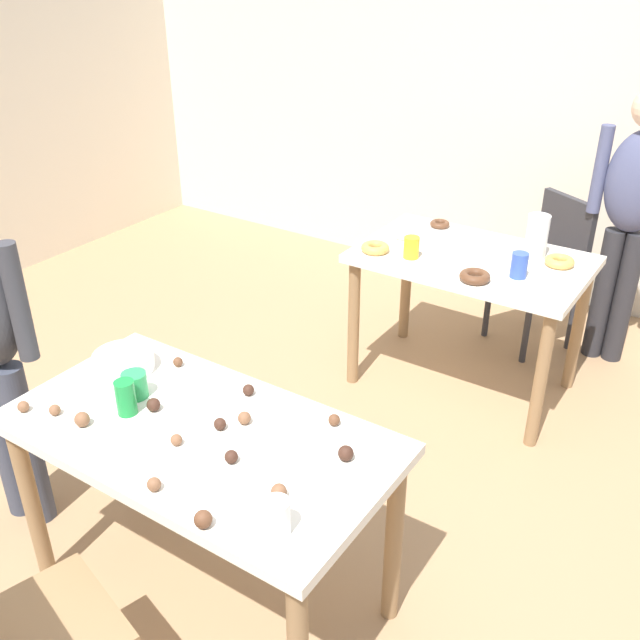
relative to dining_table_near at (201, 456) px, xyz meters
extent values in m
plane|color=#9E7A56|center=(0.07, -0.01, -0.64)|extent=(6.40, 6.40, 0.00)
cube|color=beige|center=(0.07, 3.19, 0.66)|extent=(6.40, 0.10, 2.60)
cube|color=silver|center=(0.00, 0.00, 0.09)|extent=(1.28, 0.68, 0.04)
cylinder|color=olive|center=(-0.58, -0.28, -0.29)|extent=(0.06, 0.06, 0.71)
cylinder|color=olive|center=(-0.58, 0.28, -0.29)|extent=(0.06, 0.06, 0.71)
cylinder|color=olive|center=(0.58, 0.28, -0.29)|extent=(0.06, 0.06, 0.71)
cube|color=silver|center=(0.18, 1.81, 0.09)|extent=(1.11, 0.72, 0.04)
cylinder|color=olive|center=(-0.32, 1.51, -0.29)|extent=(0.06, 0.06, 0.71)
cylinder|color=olive|center=(0.68, 1.51, -0.29)|extent=(0.06, 0.06, 0.71)
cylinder|color=olive|center=(-0.32, 2.11, -0.29)|extent=(0.06, 0.06, 0.71)
cylinder|color=olive|center=(0.68, 2.11, -0.29)|extent=(0.06, 0.06, 0.71)
cube|color=olive|center=(-0.04, -0.64, -0.21)|extent=(0.49, 0.49, 0.04)
cylinder|color=olive|center=(-0.16, -0.43, -0.44)|extent=(0.04, 0.04, 0.41)
cube|color=#2D2D33|center=(0.33, 2.45, -0.21)|extent=(0.55, 0.55, 0.04)
cube|color=#2D2D33|center=(0.41, 2.60, 0.02)|extent=(0.35, 0.22, 0.42)
cylinder|color=#2D2D33|center=(0.39, 2.21, -0.44)|extent=(0.04, 0.04, 0.41)
cylinder|color=#2D2D33|center=(0.09, 2.38, -0.44)|extent=(0.04, 0.04, 0.41)
cylinder|color=#2D2D33|center=(0.56, 2.51, -0.44)|extent=(0.04, 0.04, 0.41)
cylinder|color=#2D2D33|center=(0.26, 2.68, -0.44)|extent=(0.04, 0.04, 0.41)
cylinder|color=#383D4C|center=(-0.98, -0.10, -0.28)|extent=(0.11, 0.11, 0.73)
cylinder|color=#383D4C|center=(-0.87, -0.09, -0.28)|extent=(0.11, 0.11, 0.73)
cylinder|color=#333338|center=(-0.73, -0.07, 0.39)|extent=(0.08, 0.08, 0.44)
cylinder|color=#28282D|center=(0.80, 2.54, -0.26)|extent=(0.11, 0.11, 0.76)
cylinder|color=#28282D|center=(0.69, 2.53, -0.26)|extent=(0.11, 0.11, 0.76)
ellipsoid|color=#4C5175|center=(0.75, 2.53, 0.39)|extent=(0.34, 0.23, 0.54)
cylinder|color=#4C5175|center=(0.56, 2.51, 0.43)|extent=(0.08, 0.08, 0.46)
cylinder|color=white|center=(-0.47, 0.13, 0.14)|extent=(0.22, 0.22, 0.07)
cylinder|color=#198438|center=(-0.26, -0.06, 0.17)|extent=(0.07, 0.07, 0.12)
cube|color=silver|center=(-0.18, -0.17, 0.11)|extent=(0.17, 0.02, 0.01)
cylinder|color=green|center=(-0.31, 0.03, 0.15)|extent=(0.09, 0.09, 0.09)
cylinder|color=white|center=(0.48, -0.22, 0.16)|extent=(0.07, 0.07, 0.11)
sphere|color=#3D2319|center=(-0.20, 0.00, 0.13)|extent=(0.05, 0.05, 0.05)
sphere|color=brown|center=(0.40, -0.11, 0.13)|extent=(0.05, 0.05, 0.05)
sphere|color=brown|center=(-0.55, -0.24, 0.12)|extent=(0.04, 0.04, 0.04)
sphere|color=#3D2319|center=(0.47, 0.14, 0.13)|extent=(0.05, 0.05, 0.05)
sphere|color=brown|center=(0.30, -0.31, 0.13)|extent=(0.05, 0.05, 0.05)
sphere|color=brown|center=(-0.01, -0.09, 0.12)|extent=(0.04, 0.04, 0.04)
sphere|color=#3D2319|center=(0.01, 0.25, 0.13)|extent=(0.04, 0.04, 0.04)
sphere|color=brown|center=(-0.33, -0.19, 0.13)|extent=(0.05, 0.05, 0.05)
sphere|color=#3D2319|center=(0.06, 0.04, 0.13)|extent=(0.04, 0.04, 0.04)
sphere|color=brown|center=(0.35, 0.26, 0.12)|extent=(0.04, 0.04, 0.04)
sphere|color=brown|center=(-0.45, -0.20, 0.12)|extent=(0.04, 0.04, 0.04)
sphere|color=brown|center=(0.09, -0.28, 0.13)|extent=(0.04, 0.04, 0.04)
sphere|color=brown|center=(0.10, 0.11, 0.13)|extent=(0.04, 0.04, 0.04)
sphere|color=#3D2319|center=(0.19, -0.06, 0.13)|extent=(0.04, 0.04, 0.04)
sphere|color=brown|center=(-0.32, 0.25, 0.12)|extent=(0.04, 0.04, 0.04)
cylinder|color=white|center=(0.43, 1.97, 0.21)|extent=(0.11, 0.11, 0.21)
cylinder|color=#3351B2|center=(0.45, 1.69, 0.17)|extent=(0.08, 0.08, 0.12)
cylinder|color=yellow|center=(-0.07, 1.62, 0.16)|extent=(0.08, 0.08, 0.11)
torus|color=gold|center=(0.57, 1.93, 0.13)|extent=(0.14, 0.14, 0.04)
torus|color=gold|center=(-0.25, 1.59, 0.13)|extent=(0.14, 0.14, 0.04)
torus|color=brown|center=(-0.13, 2.08, 0.12)|extent=(0.11, 0.11, 0.03)
torus|color=brown|center=(0.30, 1.54, 0.13)|extent=(0.14, 0.14, 0.04)
torus|color=white|center=(-0.21, 1.84, 0.12)|extent=(0.12, 0.12, 0.04)
camera|label=1|loc=(1.35, -1.33, 1.51)|focal=40.27mm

